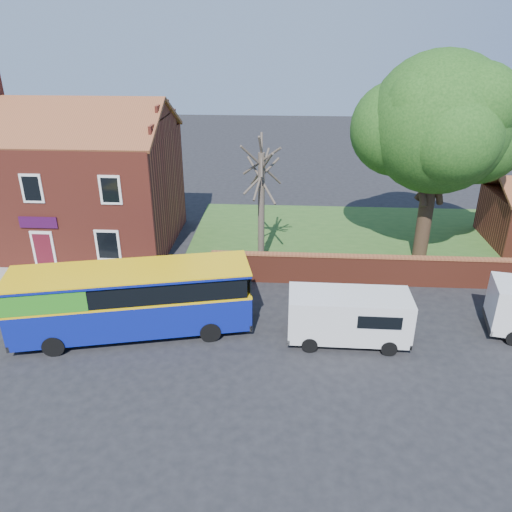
{
  "coord_description": "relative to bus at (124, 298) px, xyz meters",
  "views": [
    {
      "loc": [
        5.69,
        -15.82,
        11.95
      ],
      "look_at": [
        4.4,
        5.0,
        2.34
      ],
      "focal_mm": 35.0,
      "sensor_mm": 36.0,
      "label": 1
    }
  ],
  "objects": [
    {
      "name": "van_near",
      "position": [
        9.29,
        0.04,
        -0.48
      ],
      "size": [
        4.95,
        2.11,
        2.16
      ],
      "rotation": [
        0.0,
        0.0,
        -0.01
      ],
      "color": "silver",
      "rests_on": "ground"
    },
    {
      "name": "pavement",
      "position": [
        -6.11,
        3.9,
        -1.63
      ],
      "size": [
        18.0,
        3.5,
        0.12
      ],
      "primitive_type": "cube",
      "color": "gray",
      "rests_on": "ground"
    },
    {
      "name": "shop_building",
      "position": [
        -6.14,
        9.64,
        1.72
      ],
      "size": [
        12.3,
        8.13,
        10.5
      ],
      "color": "maroon",
      "rests_on": "ground"
    },
    {
      "name": "bare_tree",
      "position": [
        5.3,
        7.36,
        1.76
      ],
      "size": [
        2.53,
        3.01,
        6.74
      ],
      "color": "#4C4238",
      "rests_on": "ground"
    },
    {
      "name": "ground",
      "position": [
        0.89,
        -1.85,
        -1.69
      ],
      "size": [
        120.0,
        120.0,
        0.0
      ],
      "primitive_type": "plane",
      "color": "black",
      "rests_on": "ground"
    },
    {
      "name": "boundary_wall",
      "position": [
        13.89,
        5.15,
        -0.88
      ],
      "size": [
        22.0,
        0.38,
        1.6
      ],
      "color": "maroon",
      "rests_on": "ground"
    },
    {
      "name": "kerb",
      "position": [
        -6.11,
        2.15,
        -1.62
      ],
      "size": [
        18.0,
        0.15,
        0.14
      ],
      "primitive_type": "cube",
      "color": "slate",
      "rests_on": "ground"
    },
    {
      "name": "large_tree",
      "position": [
        14.36,
        8.91,
        5.57
      ],
      "size": [
        9.09,
        7.19,
        11.09
      ],
      "color": "black",
      "rests_on": "ground"
    },
    {
      "name": "bus",
      "position": [
        0.0,
        0.0,
        0.0
      ],
      "size": [
        10.07,
        4.58,
        2.98
      ],
      "rotation": [
        0.0,
        0.0,
        0.22
      ],
      "color": "navy",
      "rests_on": "ground"
    },
    {
      "name": "grass_strip",
      "position": [
        13.89,
        11.15,
        -1.67
      ],
      "size": [
        26.0,
        12.0,
        0.04
      ],
      "primitive_type": "cube",
      "color": "#426B28",
      "rests_on": "ground"
    }
  ]
}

